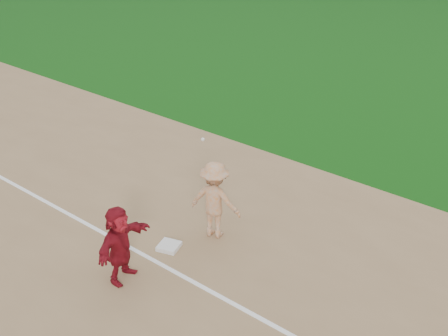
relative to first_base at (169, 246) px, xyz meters
The scene contains 5 objects.
ground 0.30m from the first_base, 70.34° to the left, with size 160.00×160.00×0.00m, color #0F470D.
foul_line 0.54m from the first_base, 79.47° to the right, with size 60.00×0.10×0.01m, color white.
first_base is the anchor object (origin of this frame).
base_runner 1.52m from the first_base, 90.50° to the right, with size 1.52×0.49×1.64m, color maroon.
first_base_play 1.42m from the first_base, 67.23° to the left, with size 1.30×0.97×2.54m.
Camera 1 is at (7.14, -7.28, 7.21)m, focal length 45.00 mm.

